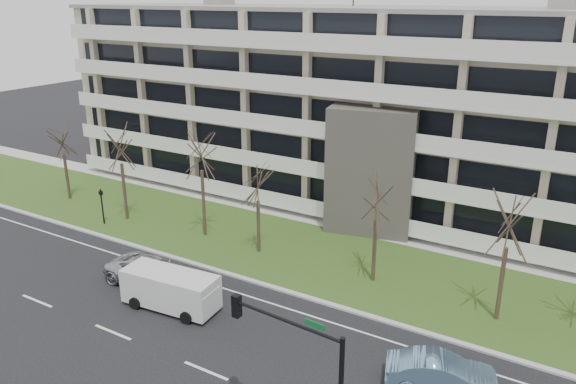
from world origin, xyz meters
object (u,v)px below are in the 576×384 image
Objects in this scene: traffic_signal at (302,366)px; white_van at (171,287)px; pedestrian_signal at (102,202)px; silver_pickup at (152,273)px; blue_sedan at (441,373)px.

white_van is at bearing 158.98° from traffic_signal.
white_van is 13.87m from pedestrian_signal.
traffic_signal is (13.68, -6.46, 2.87)m from silver_pickup.
white_van is at bearing -115.99° from silver_pickup.
pedestrian_signal reaches higher than white_van.
silver_pickup is 10.92m from pedestrian_signal.
traffic_signal is at bearing -15.74° from pedestrian_signal.
traffic_signal reaches higher than blue_sedan.
white_van is 12.40m from traffic_signal.
silver_pickup is 1.23× the size of blue_sedan.
pedestrian_signal reaches higher than silver_pickup.
traffic_signal is at bearing -115.42° from silver_pickup.
pedestrian_signal is at bearing 158.02° from traffic_signal.
silver_pickup reaches higher than blue_sedan.
pedestrian_signal is at bearing 147.86° from white_van.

